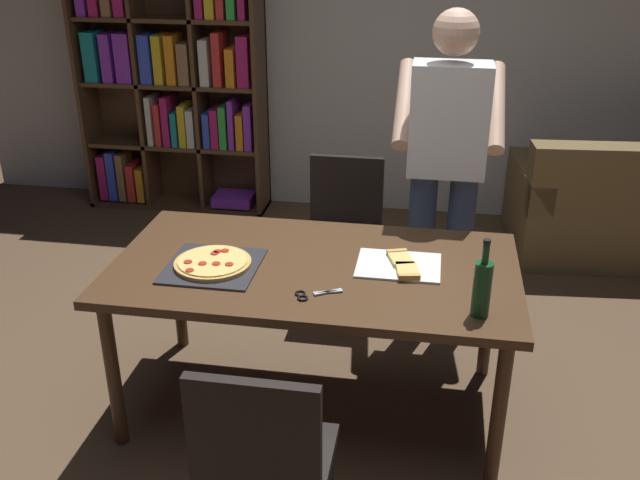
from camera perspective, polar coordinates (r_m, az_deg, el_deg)
The scene contains 11 objects.
ground_plane at distance 3.48m, azimuth -0.42°, elevation -13.09°, with size 12.00×12.00×0.00m, color brown.
back_wall at distance 5.38m, azimuth 4.55°, elevation 16.85°, with size 6.40×0.10×2.80m, color silver.
dining_table at distance 3.11m, azimuth -0.46°, elevation -3.14°, with size 1.76×0.95×0.75m.
chair_near_camera at distance 2.43m, azimuth -4.59°, elevation -17.29°, with size 0.42×0.42×0.90m.
chair_far_side at distance 4.04m, azimuth 1.92°, elevation 1.07°, with size 0.42×0.42×0.90m.
bookshelf at distance 5.57m, azimuth -11.81°, elevation 12.41°, with size 1.40×0.35×1.95m.
person_serving_pizza at distance 3.63m, azimuth 10.11°, elevation 6.13°, with size 0.55×0.54×1.75m.
pepperoni_pizza_on_tray at distance 3.08m, azimuth -8.64°, elevation -1.92°, with size 0.39×0.39×0.04m.
pizza_slices_on_towel at distance 3.07m, azimuth 6.50°, elevation -2.02°, with size 0.36×0.29×0.03m.
wine_bottle at distance 2.71m, azimuth 12.93°, elevation -3.74°, with size 0.07×0.07×0.32m.
kitchen_scissors at distance 2.83m, azimuth -0.73°, elevation -4.39°, with size 0.20×0.13×0.01m.
Camera 1 is at (0.48, -2.70, 2.14)m, focal length 39.68 mm.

